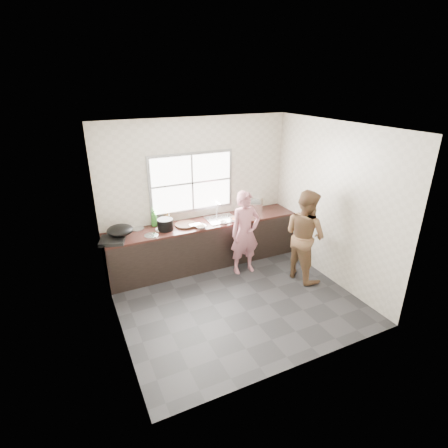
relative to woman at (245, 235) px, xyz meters
name	(u,v)px	position (x,y,z in m)	size (l,w,h in m)	color
floor	(236,299)	(-0.56, -0.74, -0.72)	(3.60, 3.20, 0.01)	#28282A
ceiling	(238,127)	(-0.56, -0.74, 1.99)	(3.60, 3.20, 0.01)	silver
wall_back	(197,192)	(-0.56, 0.87, 0.64)	(3.60, 0.01, 2.70)	beige
wall_left	(110,245)	(-2.36, -0.74, 0.64)	(0.01, 3.20, 2.70)	beige
wall_right	(332,204)	(1.25, -0.74, 0.64)	(0.01, 3.20, 2.70)	beige
wall_front	(305,272)	(-0.56, -2.34, 0.64)	(3.60, 0.01, 2.70)	beige
cabinet	(205,244)	(-0.56, 0.55, -0.30)	(3.60, 0.62, 0.82)	black
countertop	(204,223)	(-0.56, 0.55, 0.13)	(3.60, 0.64, 0.04)	#331914
sink	(221,219)	(-0.21, 0.55, 0.15)	(0.55, 0.45, 0.02)	silver
faucet	(217,208)	(-0.21, 0.75, 0.30)	(0.02, 0.02, 0.30)	silver
window_frame	(192,183)	(-0.66, 0.85, 0.84)	(1.60, 0.05, 1.10)	#9EA0A5
window_glazing	(192,183)	(-0.66, 0.83, 0.84)	(1.50, 0.01, 1.00)	white
woman	(245,235)	(0.00, 0.00, 0.00)	(0.52, 0.34, 1.43)	#B56D79
person_side	(305,235)	(0.83, -0.62, 0.10)	(0.79, 0.61, 1.62)	brown
cutting_board	(186,225)	(-0.92, 0.55, 0.17)	(0.38, 0.38, 0.04)	black
cleaver	(195,224)	(-0.77, 0.43, 0.19)	(0.21, 0.10, 0.01)	silver
bowl_mince	(201,227)	(-0.71, 0.34, 0.17)	(0.20, 0.20, 0.05)	white
bowl_crabs	(236,220)	(-0.01, 0.34, 0.18)	(0.19, 0.19, 0.06)	silver
bowl_held	(224,222)	(-0.26, 0.34, 0.17)	(0.17, 0.17, 0.05)	white
black_pot	(165,225)	(-1.29, 0.53, 0.25)	(0.27, 0.27, 0.20)	black
plate_food	(161,229)	(-1.36, 0.56, 0.15)	(0.21, 0.21, 0.02)	silver
bottle_green	(154,218)	(-1.41, 0.78, 0.30)	(0.12, 0.12, 0.30)	#37882C
bottle_brown_tall	(168,219)	(-1.17, 0.78, 0.25)	(0.09, 0.09, 0.20)	#4C2F13
bottle_brown_short	(170,220)	(-1.15, 0.74, 0.23)	(0.13, 0.13, 0.16)	#453011
glass_jar	(158,223)	(-1.35, 0.76, 0.19)	(0.07, 0.07, 0.10)	white
burner	(112,240)	(-2.21, 0.42, 0.17)	(0.38, 0.38, 0.06)	black
wok	(120,230)	(-2.06, 0.52, 0.29)	(0.43, 0.43, 0.16)	black
dish_rack	(253,203)	(0.59, 0.77, 0.28)	(0.35, 0.25, 0.26)	white
pot_lid_left	(151,236)	(-1.58, 0.39, 0.15)	(0.23, 0.23, 0.01)	#B5B7BC
pot_lid_right	(137,229)	(-1.74, 0.78, 0.15)	(0.26, 0.26, 0.01)	#AEAFB5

